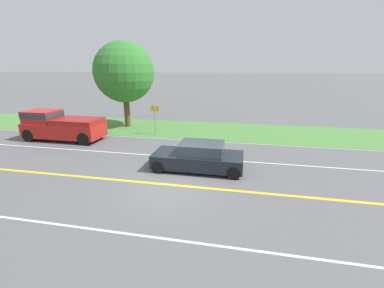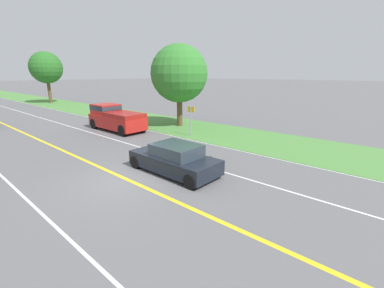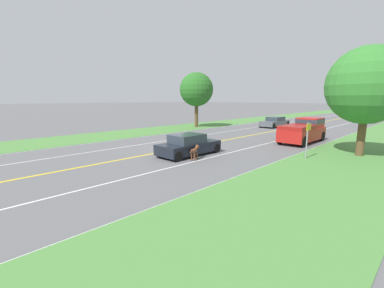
{
  "view_description": "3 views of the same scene",
  "coord_description": "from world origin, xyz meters",
  "views": [
    {
      "loc": [
        -9.64,
        -2.86,
        4.89
      ],
      "look_at": [
        2.23,
        -0.44,
        1.2
      ],
      "focal_mm": 24.0,
      "sensor_mm": 36.0,
      "label": 1
    },
    {
      "loc": [
        -5.83,
        -8.82,
        4.41
      ],
      "look_at": [
        2.81,
        -1.15,
        1.25
      ],
      "focal_mm": 24.0,
      "sensor_mm": 36.0,
      "label": 2
    },
    {
      "loc": [
        13.6,
        -12.39,
        3.63
      ],
      "look_at": [
        2.64,
        -1.2,
        0.85
      ],
      "focal_mm": 24.0,
      "sensor_mm": 36.0,
      "label": 3
    }
  ],
  "objects": [
    {
      "name": "lane_dash_same_dir",
      "position": [
        3.5,
        0.0,
        0.0
      ],
      "size": [
        0.1,
        160.0,
        0.01
      ],
      "primitive_type": "cube",
      "color": "white",
      "rests_on": "ground"
    },
    {
      "name": "centre_divider_line",
      "position": [
        0.0,
        0.0,
        0.0
      ],
      "size": [
        0.18,
        160.0,
        0.01
      ],
      "primitive_type": "cube",
      "color": "yellow",
      "rests_on": "ground"
    },
    {
      "name": "lane_dash_oncoming",
      "position": [
        -3.5,
        0.0,
        0.0
      ],
      "size": [
        0.1,
        160.0,
        0.01
      ],
      "primitive_type": "cube",
      "color": "white",
      "rests_on": "ground"
    },
    {
      "name": "street_sign",
      "position": [
        7.87,
        3.45,
        1.4
      ],
      "size": [
        0.11,
        0.64,
        2.2
      ],
      "color": "gray",
      "rests_on": "ground"
    },
    {
      "name": "roadside_tree_right_near",
      "position": [
        10.01,
        6.65,
        4.42
      ],
      "size": [
        4.77,
        4.77,
        6.82
      ],
      "color": "brown",
      "rests_on": "ground"
    },
    {
      "name": "lane_edge_line_right",
      "position": [
        7.0,
        0.0,
        0.0
      ],
      "size": [
        0.14,
        160.0,
        0.01
      ],
      "primitive_type": "cube",
      "color": "white",
      "rests_on": "ground"
    },
    {
      "name": "ego_car",
      "position": [
        1.97,
        -0.84,
        0.64
      ],
      "size": [
        1.91,
        4.34,
        1.37
      ],
      "color": "black",
      "rests_on": "ground"
    },
    {
      "name": "dog",
      "position": [
        3.16,
        -1.48,
        0.55
      ],
      "size": [
        0.48,
        1.14,
        0.87
      ],
      "rotation": [
        0.0,
        0.0,
        0.32
      ],
      "color": "brown",
      "rests_on": "ground"
    },
    {
      "name": "pickup_truck",
      "position": [
        5.36,
        9.39,
        1.01
      ],
      "size": [
        2.06,
        5.31,
        2.0
      ],
      "color": "red",
      "rests_on": "ground"
    },
    {
      "name": "grass_verge_right",
      "position": [
        10.0,
        0.0,
        0.01
      ],
      "size": [
        6.0,
        160.0,
        0.03
      ],
      "primitive_type": "cube",
      "color": "#4C843D",
      "rests_on": "ground"
    },
    {
      "name": "ground_plane",
      "position": [
        0.0,
        0.0,
        0.0
      ],
      "size": [
        400.0,
        400.0,
        0.0
      ],
      "primitive_type": "plane",
      "color": "#5B5B5E"
    },
    {
      "name": "roadside_tree_right_far",
      "position": [
        9.76,
        34.5,
        5.3
      ],
      "size": [
        4.68,
        4.68,
        7.67
      ],
      "color": "brown",
      "rests_on": "ground"
    }
  ]
}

